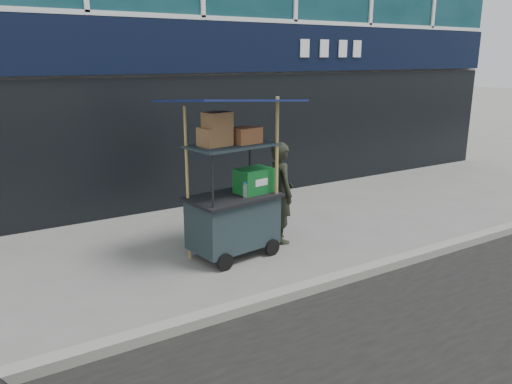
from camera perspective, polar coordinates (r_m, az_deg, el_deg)
ground at (r=6.66m, az=9.65°, el=-9.22°), size 80.00×80.00×0.00m
curb at (r=6.50m, az=10.84°, el=-9.32°), size 80.00×0.18×0.12m
vendor_cart at (r=6.92m, az=-2.51°, el=-1.05°), size 1.83×1.41×2.27m
vendor_man at (r=7.47m, az=2.87°, el=-0.06°), size 0.47×0.62×1.53m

